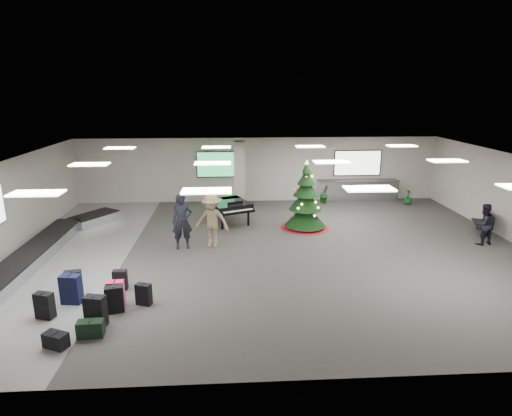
{
  "coord_description": "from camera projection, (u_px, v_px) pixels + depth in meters",
  "views": [
    {
      "loc": [
        -1.41,
        -14.1,
        5.52
      ],
      "look_at": [
        -0.5,
        1.0,
        1.29
      ],
      "focal_mm": 30.0,
      "sensor_mm": 36.0,
      "label": 1
    }
  ],
  "objects": [
    {
      "name": "ground",
      "position": [
        272.0,
        250.0,
        15.12
      ],
      "size": [
        18.0,
        18.0,
        0.0
      ],
      "primitive_type": "plane",
      "color": "#3B3735",
      "rests_on": "ground"
    },
    {
      "name": "room_envelope",
      "position": [
        260.0,
        182.0,
        15.11
      ],
      "size": [
        18.02,
        14.02,
        3.21
      ],
      "color": "beige",
      "rests_on": "ground"
    },
    {
      "name": "baggage_carousel",
      "position": [
        43.0,
        251.0,
        14.53
      ],
      "size": [
        2.28,
        9.71,
        0.43
      ],
      "color": "silver",
      "rests_on": "ground"
    },
    {
      "name": "service_counter",
      "position": [
        358.0,
        190.0,
        21.65
      ],
      "size": [
        4.05,
        0.65,
        1.08
      ],
      "color": "silver",
      "rests_on": "ground"
    },
    {
      "name": "suitcase_0",
      "position": [
        96.0,
        311.0,
        10.24
      ],
      "size": [
        0.54,
        0.38,
        0.79
      ],
      "rotation": [
        0.0,
        0.0,
        -0.23
      ],
      "color": "black",
      "rests_on": "ground"
    },
    {
      "name": "suitcase_1",
      "position": [
        114.0,
        299.0,
        10.86
      ],
      "size": [
        0.5,
        0.34,
        0.72
      ],
      "rotation": [
        0.0,
        0.0,
        0.24
      ],
      "color": "black",
      "rests_on": "ground"
    },
    {
      "name": "pink_suitcase",
      "position": [
        116.0,
        294.0,
        11.19
      ],
      "size": [
        0.46,
        0.28,
        0.71
      ],
      "rotation": [
        0.0,
        0.0,
        0.06
      ],
      "color": "#D31B52",
      "rests_on": "ground"
    },
    {
      "name": "suitcase_3",
      "position": [
        120.0,
        280.0,
        12.12
      ],
      "size": [
        0.39,
        0.21,
        0.6
      ],
      "rotation": [
        0.0,
        0.0,
        0.0
      ],
      "color": "black",
      "rests_on": "ground"
    },
    {
      "name": "navy_suitcase",
      "position": [
        71.0,
        289.0,
        11.31
      ],
      "size": [
        0.55,
        0.37,
        0.82
      ],
      "rotation": [
        0.0,
        0.0,
        -0.14
      ],
      "color": "black",
      "rests_on": "ground"
    },
    {
      "name": "suitcase_5",
      "position": [
        45.0,
        306.0,
        10.59
      ],
      "size": [
        0.5,
        0.37,
        0.69
      ],
      "rotation": [
        0.0,
        0.0,
        -0.3
      ],
      "color": "black",
      "rests_on": "ground"
    },
    {
      "name": "green_duffel",
      "position": [
        91.0,
        329.0,
        9.83
      ],
      "size": [
        0.6,
        0.32,
        0.41
      ],
      "rotation": [
        0.0,
        0.0,
        0.05
      ],
      "color": "black",
      "rests_on": "ground"
    },
    {
      "name": "suitcase_7",
      "position": [
        144.0,
        294.0,
        11.27
      ],
      "size": [
        0.45,
        0.34,
        0.6
      ],
      "rotation": [
        0.0,
        0.0,
        -0.36
      ],
      "color": "black",
      "rests_on": "ground"
    },
    {
      "name": "suitcase_8",
      "position": [
        73.0,
        282.0,
        11.86
      ],
      "size": [
        0.5,
        0.35,
        0.69
      ],
      "rotation": [
        0.0,
        0.0,
        0.23
      ],
      "color": "black",
      "rests_on": "ground"
    },
    {
      "name": "black_duffel",
      "position": [
        56.0,
        340.0,
        9.41
      ],
      "size": [
        0.61,
        0.48,
        0.37
      ],
      "rotation": [
        0.0,
        0.0,
        -0.42
      ],
      "color": "black",
      "rests_on": "ground"
    },
    {
      "name": "christmas_tree",
      "position": [
        305.0,
        205.0,
        17.33
      ],
      "size": [
        1.99,
        1.99,
        2.83
      ],
      "color": "maroon",
      "rests_on": "ground"
    },
    {
      "name": "grand_piano",
      "position": [
        229.0,
        205.0,
        17.96
      ],
      "size": [
        2.1,
        2.35,
        1.1
      ],
      "rotation": [
        0.0,
        0.0,
        0.4
      ],
      "color": "black",
      "rests_on": "ground"
    },
    {
      "name": "bench",
      "position": [
        484.0,
        221.0,
        16.75
      ],
      "size": [
        0.89,
        1.48,
        0.89
      ],
      "rotation": [
        0.0,
        0.0,
        -0.31
      ],
      "color": "black",
      "rests_on": "ground"
    },
    {
      "name": "traveler_a",
      "position": [
        182.0,
        222.0,
        15.08
      ],
      "size": [
        0.8,
        0.59,
        1.99
      ],
      "primitive_type": "imported",
      "rotation": [
        0.0,
        0.0,
        0.17
      ],
      "color": "black",
      "rests_on": "ground"
    },
    {
      "name": "traveler_b",
      "position": [
        212.0,
        221.0,
        15.24
      ],
      "size": [
        1.41,
        1.04,
        1.95
      ],
      "primitive_type": "imported",
      "rotation": [
        0.0,
        0.0,
        -0.27
      ],
      "color": "#857252",
      "rests_on": "ground"
    },
    {
      "name": "traveler_bench",
      "position": [
        483.0,
        224.0,
        15.52
      ],
      "size": [
        0.85,
        0.73,
        1.54
      ],
      "primitive_type": "imported",
      "rotation": [
        0.0,
        0.0,
        3.36
      ],
      "color": "black",
      "rests_on": "ground"
    },
    {
      "name": "potted_plant_left",
      "position": [
        324.0,
        194.0,
        21.26
      ],
      "size": [
        0.63,
        0.62,
        0.9
      ],
      "primitive_type": "imported",
      "rotation": [
        0.0,
        0.0,
        0.7
      ],
      "color": "#123918",
      "rests_on": "ground"
    },
    {
      "name": "potted_plant_right",
      "position": [
        408.0,
        197.0,
        21.05
      ],
      "size": [
        0.47,
        0.47,
        0.76
      ],
      "primitive_type": "imported",
      "rotation": [
        0.0,
        0.0,
        1.68
      ],
      "color": "#123918",
      "rests_on": "ground"
    }
  ]
}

